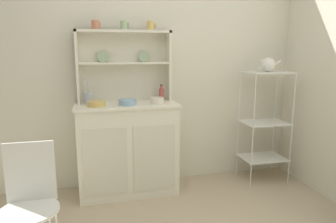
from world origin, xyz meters
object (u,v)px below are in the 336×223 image
Objects in this scene: bakers_rack at (265,117)px; porcelain_teapot at (268,65)px; wire_chair at (30,197)px; hutch_cabinet at (128,148)px; cup_terracotta_0 at (96,25)px; bowl_mixing_large at (96,104)px; utensil_jar at (88,98)px; hutch_shelf_unit at (124,61)px; jam_bottle at (161,94)px.

porcelain_teapot reaches higher than bakers_rack.
wire_chair is (-2.20, -0.97, -0.20)m from bakers_rack.
hutch_cabinet is 4.12× the size of porcelain_teapot.
cup_terracotta_0 reaches higher than bakers_rack.
bowl_mixing_large is 0.65× the size of utensil_jar.
hutch_shelf_unit is 10.84× the size of cup_terracotta_0.
cup_terracotta_0 is 0.69m from utensil_jar.
hutch_shelf_unit is at bearing 172.24° from porcelain_teapot.
hutch_cabinet is 1.24m from wire_chair.
hutch_shelf_unit is at bearing 13.28° from utensil_jar.
utensil_jar reaches higher than jam_bottle.
bakers_rack reaches higher than bowl_mixing_large.
bowl_mixing_large is 1.00× the size of jam_bottle.
jam_bottle is at bearing -3.32° from cup_terracotta_0.
cup_terracotta_0 is 0.33× the size of utensil_jar.
hutch_shelf_unit is 0.51m from utensil_jar.
porcelain_teapot is at bearing -7.76° from hutch_shelf_unit.
hutch_shelf_unit reaches higher than bakers_rack.
hutch_shelf_unit is 0.53m from bowl_mixing_large.
porcelain_teapot reaches higher than jam_bottle.
hutch_shelf_unit is 5.50× the size of bowl_mixing_large.
wire_chair is 5.12× the size of bowl_mixing_large.
bakers_rack is at bearing -6.35° from jam_bottle.
cup_terracotta_0 reaches higher than bowl_mixing_large.
hutch_shelf_unit reaches higher than utensil_jar.
bowl_mixing_large is (0.44, 0.93, 0.42)m from wire_chair.
utensil_jar is at bearing -179.32° from jam_bottle.
jam_bottle is 0.72m from utensil_jar.
jam_bottle is (0.36, 0.09, 0.51)m from hutch_cabinet.
bakers_rack is (1.47, -0.04, 0.25)m from hutch_cabinet.
bowl_mixing_large is (-1.76, -0.04, 0.22)m from bakers_rack.
porcelain_teapot reaches higher than utensil_jar.
utensil_jar reaches higher than hutch_cabinet.
bowl_mixing_large is 1.79m from porcelain_teapot.
cup_terracotta_0 is at bearing 154.71° from hutch_cabinet.
hutch_shelf_unit is at bearing 51.86° from wire_chair.
hutch_shelf_unit is (0.00, 0.16, 0.85)m from hutch_cabinet.
porcelain_teapot is (1.47, -0.20, -0.04)m from hutch_shelf_unit.
cup_terracotta_0 is at bearing 176.68° from jam_bottle.
hutch_shelf_unit is at bearing 8.95° from cup_terracotta_0.
jam_bottle is (0.65, 0.16, 0.04)m from bowl_mixing_large.
jam_bottle is 0.65× the size of utensil_jar.
hutch_cabinet reaches higher than wire_chair.
cup_terracotta_0 is 0.91m from jam_bottle.
porcelain_teapot is at bearing 17.43° from wire_chair.
utensil_jar is at bearing -156.59° from cup_terracotta_0.
utensil_jar is at bearing 176.41° from porcelain_teapot.
jam_bottle is at bearing 173.65° from bakers_rack.
wire_chair is 3.56× the size of porcelain_teapot.
cup_terracotta_0 is at bearing 174.73° from bakers_rack.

